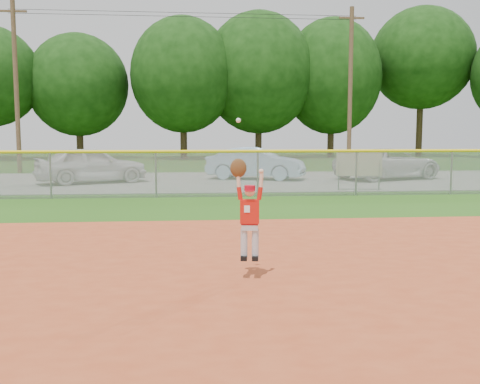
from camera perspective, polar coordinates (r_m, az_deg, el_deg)
name	(u,v)px	position (r m, az deg, el deg)	size (l,w,h in m)	color
ground	(110,281)	(7.84, -13.65, -9.26)	(120.00, 120.00, 0.00)	#245012
clay_infield	(58,376)	(5.05, -18.88, -18.04)	(24.00, 16.00, 0.04)	#A73E1E
parking_strip	(165,181)	(23.59, -7.98, 1.17)	(44.00, 10.00, 0.03)	slate
car_white_a	(91,165)	(23.07, -15.57, 2.83)	(1.81, 4.50, 1.53)	silver
car_blue	(256,163)	(24.06, 1.69, 3.07)	(1.52, 4.35, 1.43)	#91B7D8
car_white_b	(389,164)	(25.11, 15.56, 2.93)	(2.30, 5.00, 1.39)	silver
sponsor_sign	(359,165)	(19.81, 12.59, 2.87)	(1.63, 0.27, 1.46)	gray
outfield_fence	(156,171)	(17.55, -8.96, 2.27)	(40.06, 0.10, 1.55)	gray
power_lines	(188,85)	(29.59, -5.58, 11.25)	(19.40, 0.24, 9.00)	#4C3823
tree_line	(188,68)	(45.71, -5.55, 13.06)	(62.37, 13.00, 14.43)	#422D1C
ballplayer	(248,210)	(7.46, 0.86, -1.92)	(0.47, 0.22, 1.98)	silver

